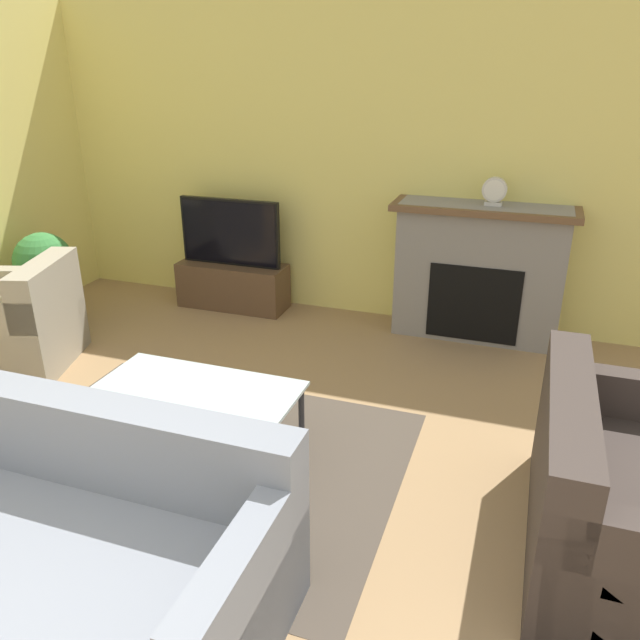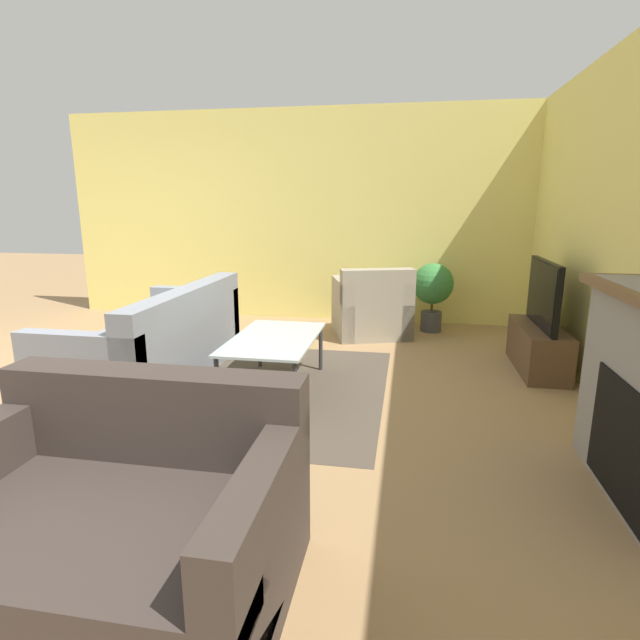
{
  "view_description": "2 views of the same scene",
  "coord_description": "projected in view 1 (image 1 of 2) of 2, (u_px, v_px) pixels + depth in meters",
  "views": [
    {
      "loc": [
        1.53,
        -0.62,
        2.17
      ],
      "look_at": [
        0.39,
        2.64,
        0.72
      ],
      "focal_mm": 35.0,
      "sensor_mm": 36.0,
      "label": 1
    },
    {
      "loc": [
        3.69,
        3.11,
        1.53
      ],
      "look_at": [
        0.2,
        2.49,
        0.7
      ],
      "focal_mm": 28.0,
      "sensor_mm": 36.0,
      "label": 2
    }
  ],
  "objects": [
    {
      "name": "tv",
      "position": [
        230.0,
        232.0,
        5.66
      ],
      "size": [
        0.96,
        0.06,
        0.61
      ],
      "color": "black",
      "rests_on": "tv_stand"
    },
    {
      "name": "armchair_by_window",
      "position": [
        17.0,
        328.0,
        4.7
      ],
      "size": [
        1.02,
        1.02,
        0.82
      ],
      "rotation": [
        0.0,
        0.0,
        -1.27
      ],
      "color": "#9E937F",
      "rests_on": "ground_plane"
    },
    {
      "name": "mantel_clock",
      "position": [
        494.0,
        191.0,
        4.83
      ],
      "size": [
        0.19,
        0.07,
        0.22
      ],
      "color": "beige",
      "rests_on": "fireplace"
    },
    {
      "name": "potted_plant",
      "position": [
        45.0,
        267.0,
        5.32
      ],
      "size": [
        0.49,
        0.49,
        0.83
      ],
      "color": "#47474C",
      "rests_on": "ground_plane"
    },
    {
      "name": "couch_sectional",
      "position": [
        48.0,
        544.0,
        2.62
      ],
      "size": [
        2.05,
        0.93,
        0.82
      ],
      "color": "gray",
      "rests_on": "ground_plane"
    },
    {
      "name": "wall_back",
      "position": [
        353.0,
        163.0,
        5.35
      ],
      "size": [
        8.6,
        0.06,
        2.7
      ],
      "color": "#EADB72",
      "rests_on": "ground_plane"
    },
    {
      "name": "area_rug",
      "position": [
        197.0,
        460.0,
        3.65
      ],
      "size": [
        2.36,
        1.87,
        0.0
      ],
      "color": "#4C4238",
      "rests_on": "ground_plane"
    },
    {
      "name": "coffee_table",
      "position": [
        193.0,
        398.0,
        3.51
      ],
      "size": [
        1.16,
        0.67,
        0.45
      ],
      "color": "#333338",
      "rests_on": "ground_plane"
    },
    {
      "name": "fireplace",
      "position": [
        479.0,
        270.0,
        5.09
      ],
      "size": [
        1.44,
        0.46,
        1.12
      ],
      "color": "gray",
      "rests_on": "ground_plane"
    },
    {
      "name": "couch_loveseat",
      "position": [
        635.0,
        505.0,
        2.85
      ],
      "size": [
        0.98,
        1.36,
        0.82
      ],
      "rotation": [
        0.0,
        0.0,
        1.57
      ],
      "color": "#3D332D",
      "rests_on": "ground_plane"
    },
    {
      "name": "tv_stand",
      "position": [
        233.0,
        285.0,
        5.86
      ],
      "size": [
        1.02,
        0.37,
        0.42
      ],
      "color": "brown",
      "rests_on": "ground_plane"
    }
  ]
}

